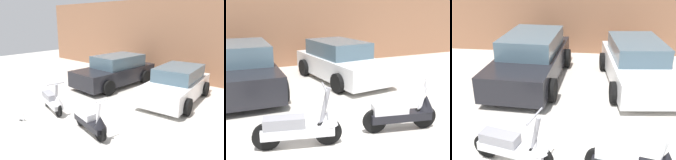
{
  "view_description": "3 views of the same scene",
  "coord_description": "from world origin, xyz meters",
  "views": [
    {
      "loc": [
        5.08,
        -2.78,
        2.95
      ],
      "look_at": [
        0.26,
        2.6,
        0.96
      ],
      "focal_mm": 35.0,
      "sensor_mm": 36.0,
      "label": 1
    },
    {
      "loc": [
        -2.15,
        -3.37,
        2.42
      ],
      "look_at": [
        0.47,
        2.38,
        0.7
      ],
      "focal_mm": 45.0,
      "sensor_mm": 36.0,
      "label": 2
    },
    {
      "loc": [
        0.42,
        -2.95,
        3.38
      ],
      "look_at": [
        -0.21,
        2.6,
        0.94
      ],
      "focal_mm": 45.0,
      "sensor_mm": 36.0,
      "label": 3
    }
  ],
  "objects": [
    {
      "name": "scooter_front_left",
      "position": [
        -0.88,
        0.93,
        0.38
      ],
      "size": [
        1.52,
        0.67,
        1.08
      ],
      "rotation": [
        0.0,
        0.0,
        -0.24
      ],
      "color": "black",
      "rests_on": "ground_plane"
    },
    {
      "name": "car_rear_left",
      "position": [
        -1.42,
        4.72,
        0.66
      ],
      "size": [
        2.1,
        4.11,
        1.37
      ],
      "rotation": [
        0.0,
        0.0,
        -1.62
      ],
      "color": "black",
      "rests_on": "ground_plane"
    },
    {
      "name": "car_rear_center",
      "position": [
        1.63,
        4.74,
        0.6
      ],
      "size": [
        2.09,
        3.86,
        1.26
      ],
      "rotation": [
        0.0,
        0.0,
        -1.47
      ],
      "color": "white",
      "rests_on": "ground_plane"
    }
  ]
}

